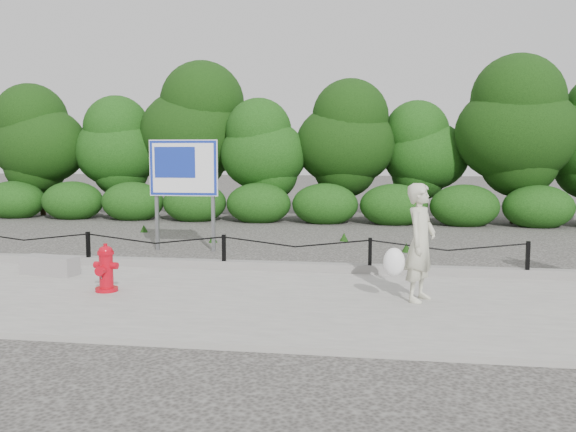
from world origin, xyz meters
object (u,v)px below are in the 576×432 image
(fire_hydrant, at_px, (106,269))
(concrete_block, at_px, (50,265))
(advertising_sign, at_px, (183,173))
(pedestrian, at_px, (419,244))

(fire_hydrant, distance_m, concrete_block, 1.79)
(advertising_sign, bearing_deg, fire_hydrant, -88.12)
(fire_hydrant, xyz_separation_m, concrete_block, (-1.47, 1.01, -0.18))
(pedestrian, height_order, advertising_sign, advertising_sign)
(fire_hydrant, relative_size, pedestrian, 0.44)
(fire_hydrant, bearing_deg, concrete_block, 151.05)
(pedestrian, xyz_separation_m, advertising_sign, (-4.64, 4.00, 0.79))
(advertising_sign, bearing_deg, pedestrian, -41.62)
(pedestrian, distance_m, concrete_block, 6.01)
(pedestrian, height_order, concrete_block, pedestrian)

